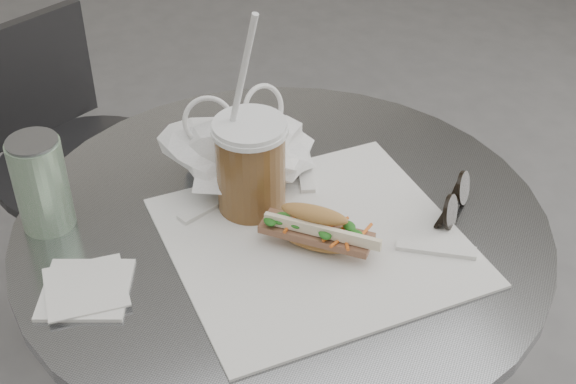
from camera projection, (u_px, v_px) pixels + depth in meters
name	position (u px, v px, depth m)	size (l,w,h in m)	color
cafe_table	(283.00, 351.00, 1.30)	(0.76, 0.76, 0.74)	slate
chair_far	(86.00, 207.00, 1.82)	(0.42, 0.44, 0.74)	#29292B
sandwich_paper	(315.00, 241.00, 1.10)	(0.39, 0.36, 0.00)	white
banh_mi	(316.00, 229.00, 1.07)	(0.18, 0.19, 0.06)	#B58844
iced_coffee	(251.00, 165.00, 1.12)	(0.11, 0.11, 0.31)	brown
sunglasses	(455.00, 202.00, 1.14)	(0.10, 0.09, 0.05)	black
plastic_bag	(242.00, 153.00, 1.18)	(0.21, 0.16, 0.10)	white
napkin_stack	(86.00, 289.00, 1.02)	(0.15, 0.15, 0.01)	white
drink_can	(41.00, 184.00, 1.09)	(0.07, 0.07, 0.14)	#5A9B5F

